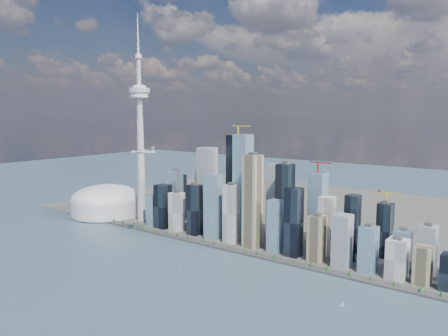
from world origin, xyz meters
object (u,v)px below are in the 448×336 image
Objects in this scene: needle_tower at (140,135)px; sailboat_west at (181,268)px; dome_stadium at (106,202)px; airplane at (143,152)px; sailboat_east at (342,304)px.

sailboat_west is at bearing -32.30° from needle_tower.
sailboat_west is at bearing -23.03° from dome_stadium.
airplane is (322.27, -149.56, 173.18)m from dome_stadium.
airplane is at bearing -41.20° from needle_tower.
needle_tower reaches higher than sailboat_west.
dome_stadium is 24.03× the size of sailboat_west.
airplane is at bearing -24.90° from dome_stadium.
dome_stadium is 395.24m from airplane.
dome_stadium is at bearing -175.91° from needle_tower.
airplane is 265.26m from sailboat_west.
sailboat_east is (460.59, -21.61, -209.52)m from airplane.
sailboat_east is (782.85, -171.17, -36.34)m from dome_stadium.
dome_stadium is at bearing 163.11° from sailboat_east.
dome_stadium is at bearing 132.53° from airplane.
sailboat_west is 308.77m from sailboat_east.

